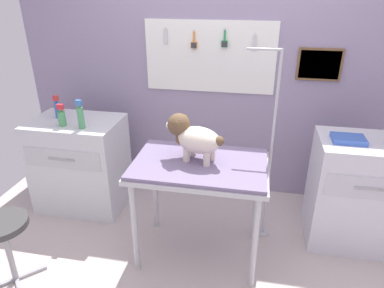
{
  "coord_description": "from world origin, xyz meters",
  "views": [
    {
      "loc": [
        0.3,
        -1.93,
        1.99
      ],
      "look_at": [
        -0.11,
        0.18,
        0.98
      ],
      "focal_mm": 32.08,
      "sensor_mm": 36.0,
      "label": 1
    }
  ],
  "objects_px": {
    "cabinet_right": "(355,192)",
    "stool": "(3,233)",
    "conditioner_bottle": "(81,116)",
    "grooming_table": "(200,173)",
    "grooming_arm": "(269,158)",
    "dog": "(193,137)",
    "counter_left": "(81,164)"
  },
  "relations": [
    {
      "from": "cabinet_right",
      "to": "stool",
      "type": "relative_size",
      "value": 1.71
    },
    {
      "from": "dog",
      "to": "counter_left",
      "type": "bearing_deg",
      "value": 159.28
    },
    {
      "from": "grooming_arm",
      "to": "stool",
      "type": "bearing_deg",
      "value": -153.46
    },
    {
      "from": "grooming_arm",
      "to": "counter_left",
      "type": "xyz_separation_m",
      "value": [
        -1.73,
        0.14,
        -0.3
      ]
    },
    {
      "from": "conditioner_bottle",
      "to": "cabinet_right",
      "type": "bearing_deg",
      "value": 2.21
    },
    {
      "from": "counter_left",
      "to": "conditioner_bottle",
      "type": "height_order",
      "value": "conditioner_bottle"
    },
    {
      "from": "stool",
      "to": "conditioner_bottle",
      "type": "relative_size",
      "value": 2.15
    },
    {
      "from": "grooming_table",
      "to": "dog",
      "type": "relative_size",
      "value": 2.19
    },
    {
      "from": "dog",
      "to": "cabinet_right",
      "type": "distance_m",
      "value": 1.43
    },
    {
      "from": "counter_left",
      "to": "stool",
      "type": "height_order",
      "value": "counter_left"
    },
    {
      "from": "grooming_arm",
      "to": "cabinet_right",
      "type": "xyz_separation_m",
      "value": [
        0.71,
        0.08,
        -0.28
      ]
    },
    {
      "from": "counter_left",
      "to": "grooming_arm",
      "type": "bearing_deg",
      "value": -4.64
    },
    {
      "from": "counter_left",
      "to": "stool",
      "type": "xyz_separation_m",
      "value": [
        -0.05,
        -1.03,
        0.0
      ]
    },
    {
      "from": "cabinet_right",
      "to": "grooming_arm",
      "type": "bearing_deg",
      "value": -173.79
    },
    {
      "from": "cabinet_right",
      "to": "conditioner_bottle",
      "type": "height_order",
      "value": "conditioner_bottle"
    },
    {
      "from": "grooming_table",
      "to": "grooming_arm",
      "type": "height_order",
      "value": "grooming_arm"
    },
    {
      "from": "dog",
      "to": "stool",
      "type": "xyz_separation_m",
      "value": [
        -1.22,
        -0.58,
        -0.57
      ]
    },
    {
      "from": "grooming_table",
      "to": "cabinet_right",
      "type": "xyz_separation_m",
      "value": [
        1.21,
        0.42,
        -0.29
      ]
    },
    {
      "from": "dog",
      "to": "conditioner_bottle",
      "type": "bearing_deg",
      "value": 163.95
    },
    {
      "from": "counter_left",
      "to": "conditioner_bottle",
      "type": "relative_size",
      "value": 3.53
    },
    {
      "from": "cabinet_right",
      "to": "stool",
      "type": "height_order",
      "value": "cabinet_right"
    },
    {
      "from": "grooming_arm",
      "to": "counter_left",
      "type": "bearing_deg",
      "value": 175.36
    },
    {
      "from": "cabinet_right",
      "to": "conditioner_bottle",
      "type": "distance_m",
      "value": 2.34
    },
    {
      "from": "dog",
      "to": "conditioner_bottle",
      "type": "height_order",
      "value": "dog"
    },
    {
      "from": "grooming_table",
      "to": "stool",
      "type": "height_order",
      "value": "grooming_table"
    },
    {
      "from": "grooming_arm",
      "to": "grooming_table",
      "type": "bearing_deg",
      "value": -145.75
    },
    {
      "from": "grooming_table",
      "to": "conditioner_bottle",
      "type": "xyz_separation_m",
      "value": [
        -1.07,
        0.33,
        0.24
      ]
    },
    {
      "from": "cabinet_right",
      "to": "conditioner_bottle",
      "type": "bearing_deg",
      "value": -177.79
    },
    {
      "from": "counter_left",
      "to": "stool",
      "type": "bearing_deg",
      "value": -92.59
    },
    {
      "from": "grooming_arm",
      "to": "cabinet_right",
      "type": "relative_size",
      "value": 1.74
    },
    {
      "from": "grooming_table",
      "to": "conditioner_bottle",
      "type": "height_order",
      "value": "conditioner_bottle"
    },
    {
      "from": "cabinet_right",
      "to": "stool",
      "type": "xyz_separation_m",
      "value": [
        -2.48,
        -0.96,
        -0.02
      ]
    }
  ]
}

